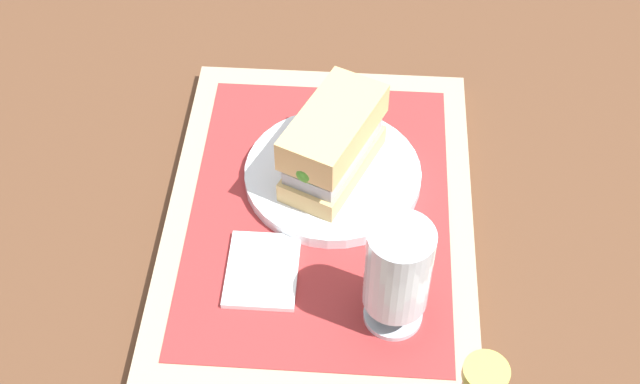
# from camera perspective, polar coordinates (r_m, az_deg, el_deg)

# --- Properties ---
(ground_plane) EXTENTS (3.00, 3.00, 0.00)m
(ground_plane) POSITION_cam_1_polar(r_m,az_deg,el_deg) (0.91, -0.00, -2.06)
(ground_plane) COLOR brown
(tray) EXTENTS (0.44, 0.32, 0.02)m
(tray) POSITION_cam_1_polar(r_m,az_deg,el_deg) (0.90, -0.00, -1.66)
(tray) COLOR tan
(tray) RESTS_ON ground_plane
(placemat) EXTENTS (0.38, 0.27, 0.00)m
(placemat) POSITION_cam_1_polar(r_m,az_deg,el_deg) (0.89, -0.00, -1.23)
(placemat) COLOR #9E2D2D
(placemat) RESTS_ON tray
(plate) EXTENTS (0.19, 0.19, 0.01)m
(plate) POSITION_cam_1_polar(r_m,az_deg,el_deg) (0.92, 0.86, 1.16)
(plate) COLOR white
(plate) RESTS_ON placemat
(sandwich) EXTENTS (0.14, 0.11, 0.08)m
(sandwich) POSITION_cam_1_polar(r_m,az_deg,el_deg) (0.88, 0.80, 3.20)
(sandwich) COLOR tan
(sandwich) RESTS_ON plate
(beer_glass) EXTENTS (0.06, 0.06, 0.12)m
(beer_glass) POSITION_cam_1_polar(r_m,az_deg,el_deg) (0.76, 5.20, -5.55)
(beer_glass) COLOR silver
(beer_glass) RESTS_ON placemat
(napkin_folded) EXTENTS (0.09, 0.07, 0.01)m
(napkin_folded) POSITION_cam_1_polar(r_m,az_deg,el_deg) (0.84, -3.88, -5.24)
(napkin_folded) COLOR white
(napkin_folded) RESTS_ON placemat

